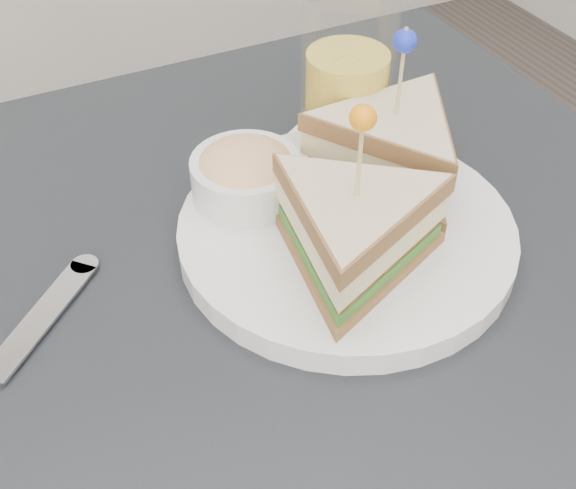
{
  "coord_description": "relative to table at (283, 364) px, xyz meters",
  "views": [
    {
      "loc": [
        -0.16,
        -0.35,
        1.16
      ],
      "look_at": [
        0.01,
        0.01,
        0.8
      ],
      "focal_mm": 45.0,
      "sensor_mm": 36.0,
      "label": 1
    }
  ],
  "objects": [
    {
      "name": "table",
      "position": [
        0.0,
        0.0,
        0.0
      ],
      "size": [
        0.8,
        0.8,
        0.75
      ],
      "color": "black",
      "rests_on": "ground"
    },
    {
      "name": "plate_meal",
      "position": [
        0.09,
        0.04,
        0.12
      ],
      "size": [
        0.33,
        0.32,
        0.17
      ],
      "rotation": [
        0.0,
        0.0,
        -0.12
      ],
      "color": "white",
      "rests_on": "table"
    },
    {
      "name": "cutlery_knife",
      "position": [
        -0.21,
        0.03,
        0.08
      ],
      "size": [
        0.18,
        0.17,
        0.01
      ],
      "rotation": [
        0.0,
        0.0,
        -0.8
      ],
      "color": "silver",
      "rests_on": "table"
    },
    {
      "name": "drink_set",
      "position": [
        0.14,
        0.15,
        0.15
      ],
      "size": [
        0.18,
        0.18,
        0.17
      ],
      "rotation": [
        0.0,
        0.0,
        0.57
      ],
      "color": "white",
      "rests_on": "table"
    }
  ]
}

